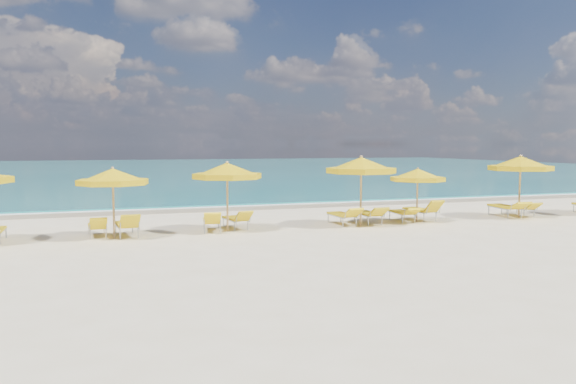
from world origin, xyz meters
name	(u,v)px	position (x,y,z in m)	size (l,w,h in m)	color
ground_plane	(302,230)	(0.00, 0.00, 0.00)	(120.00, 120.00, 0.00)	beige
ocean	(160,170)	(0.00, 48.00, 0.00)	(120.00, 80.00, 0.30)	#157677
wet_sand_band	(248,207)	(0.00, 7.40, 0.00)	(120.00, 2.60, 0.01)	tan
foam_line	(244,205)	(0.00, 8.20, 0.00)	(120.00, 1.20, 0.03)	white
whitecap_near	(111,194)	(-6.00, 17.00, 0.00)	(14.00, 0.36, 0.05)	white
whitecap_far	(293,181)	(8.00, 24.00, 0.00)	(18.00, 0.30, 0.05)	white
umbrella_2	(113,177)	(-6.25, 0.19, 1.94)	(2.61, 2.61, 2.27)	tan
umbrella_3	(227,171)	(-2.52, 0.51, 2.05)	(2.52, 2.52, 2.40)	tan
umbrella_4	(361,166)	(2.35, 0.18, 2.19)	(3.26, 3.26, 2.57)	tan
umbrella_5	(418,175)	(4.82, 0.38, 1.79)	(2.35, 2.35, 2.10)	tan
umbrella_6	(521,164)	(9.55, 0.32, 2.18)	(2.75, 2.75, 2.55)	tan
lounger_2_left	(97,230)	(-6.75, 0.75, 0.20)	(0.62, 1.62, 0.75)	#A5A8AD
lounger_2_right	(127,229)	(-5.85, 0.50, 0.23)	(0.76, 1.86, 0.85)	#A5A8AD
lounger_3_left	(212,225)	(-3.04, 0.67, 0.21)	(0.82, 1.77, 0.78)	#A5A8AD
lounger_3_right	(236,223)	(-2.10, 1.05, 0.21)	(0.79, 1.73, 0.74)	#A5A8AD
lounger_4_left	(342,219)	(1.84, 0.65, 0.22)	(0.72, 1.87, 0.76)	#A5A8AD
lounger_4_right	(368,218)	(2.88, 0.61, 0.22)	(0.65, 1.89, 0.75)	#A5A8AD
lounger_5_left	(402,216)	(4.41, 0.75, 0.21)	(0.69, 1.80, 0.65)	#A5A8AD
lounger_5_right	(420,214)	(5.30, 0.88, 0.24)	(0.80, 1.93, 0.90)	#A5A8AD
lounger_6_left	(505,211)	(9.12, 0.60, 0.24)	(0.87, 2.15, 0.77)	#A5A8AD
lounger_6_right	(521,211)	(9.99, 0.70, 0.20)	(0.62, 1.69, 0.66)	#A5A8AD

